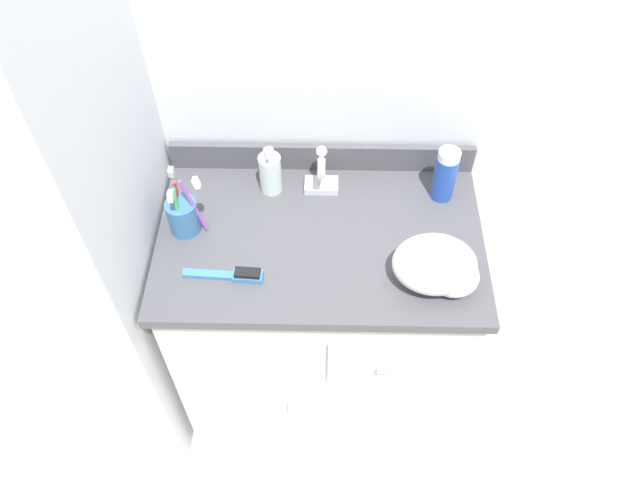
# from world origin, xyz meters

# --- Properties ---
(ground_plane) EXTENTS (6.00, 6.00, 0.00)m
(ground_plane) POSITION_xyz_m (0.00, 0.00, 0.00)
(ground_plane) COLOR beige
(wall_back) EXTENTS (1.01, 0.08, 2.20)m
(wall_back) POSITION_xyz_m (0.00, 0.31, 1.10)
(wall_back) COLOR silver
(wall_back) RESTS_ON ground_plane
(wall_left) EXTENTS (0.08, 0.59, 2.20)m
(wall_left) POSITION_xyz_m (-0.46, 0.00, 1.10)
(wall_left) COLOR silver
(wall_left) RESTS_ON ground_plane
(vanity) EXTENTS (0.83, 0.53, 0.82)m
(vanity) POSITION_xyz_m (-0.00, -0.00, 0.43)
(vanity) COLOR silver
(vanity) RESTS_ON ground_plane
(backsplash) EXTENTS (0.83, 0.02, 0.08)m
(backsplash) POSITION_xyz_m (0.00, 0.25, 0.86)
(backsplash) COLOR #4C4C51
(backsplash) RESTS_ON vanity
(sink_faucet) EXTENTS (0.09, 0.09, 0.14)m
(sink_faucet) POSITION_xyz_m (0.00, 0.17, 0.87)
(sink_faucet) COLOR silver
(sink_faucet) RESTS_ON vanity
(toothbrush_cup) EXTENTS (0.10, 0.10, 0.19)m
(toothbrush_cup) POSITION_xyz_m (-0.34, 0.02, 0.87)
(toothbrush_cup) COLOR teal
(toothbrush_cup) RESTS_ON vanity
(soap_dispenser) EXTENTS (0.06, 0.06, 0.15)m
(soap_dispenser) POSITION_xyz_m (-0.13, 0.17, 0.88)
(soap_dispenser) COLOR silver
(soap_dispenser) RESTS_ON vanity
(shaving_cream_can) EXTENTS (0.06, 0.06, 0.16)m
(shaving_cream_can) POSITION_xyz_m (0.32, 0.15, 0.90)
(shaving_cream_can) COLOR #234CB2
(shaving_cream_can) RESTS_ON vanity
(hairbrush) EXTENTS (0.20, 0.04, 0.03)m
(hairbrush) POSITION_xyz_m (-0.20, -0.13, 0.83)
(hairbrush) COLOR teal
(hairbrush) RESTS_ON vanity
(hand_towel) EXTENTS (0.20, 0.16, 0.12)m
(hand_towel) POSITION_xyz_m (0.28, -0.13, 0.87)
(hand_towel) COLOR white
(hand_towel) RESTS_ON vanity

